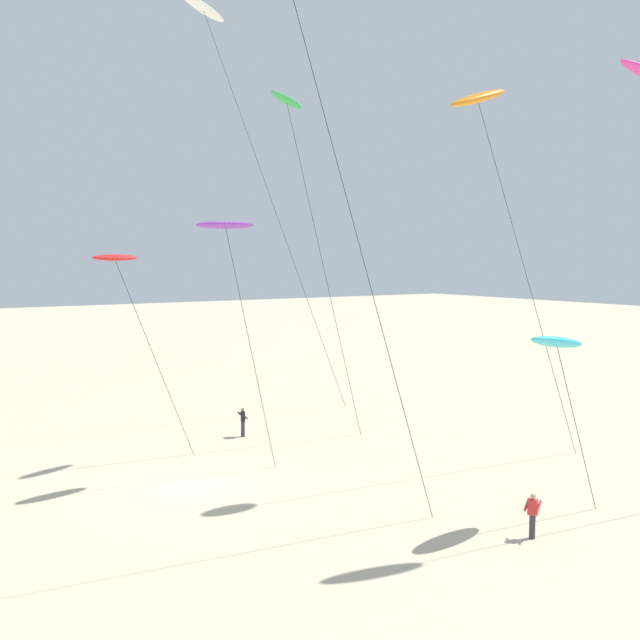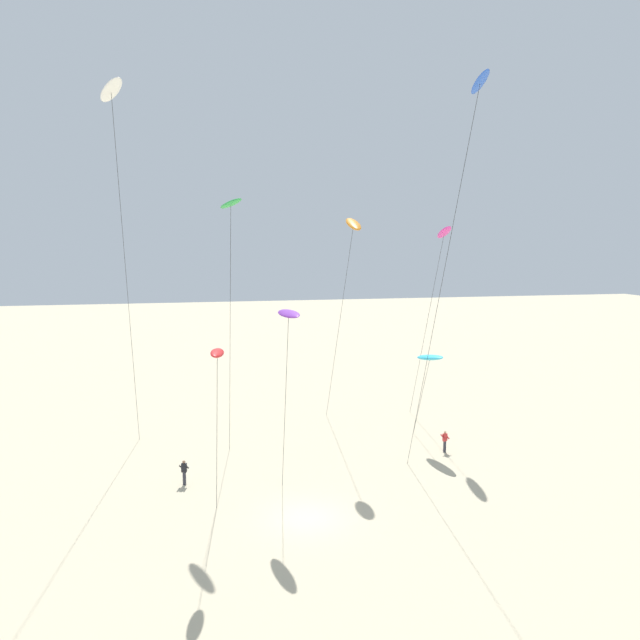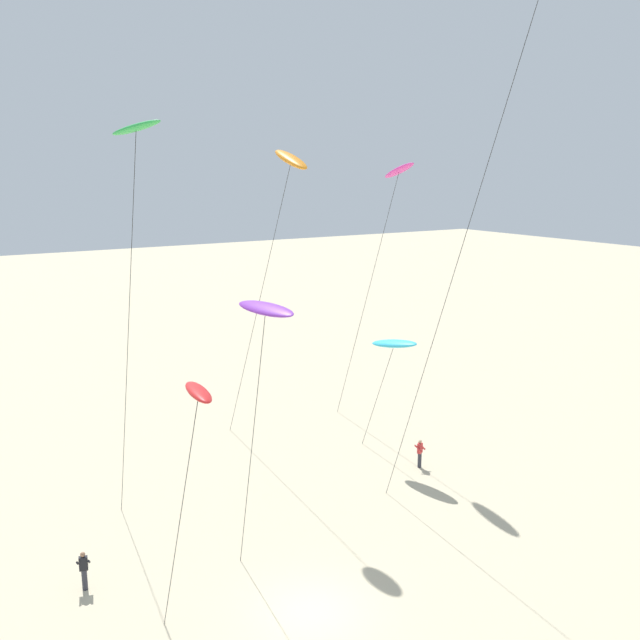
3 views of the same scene
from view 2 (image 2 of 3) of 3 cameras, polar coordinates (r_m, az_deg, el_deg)
The scene contains 11 objects.
ground_plane at distance 34.69m, azimuth -1.32°, elevation -19.26°, with size 260.00×260.00×0.00m, color beige.
kite_red at distance 29.37m, azimuth -10.31°, elevation -3.42°, with size 1.02×5.04×10.41m.
kite_white at distance 37.42m, azimuth -20.26°, elevation 20.57°, with size 2.16×12.13×25.04m.
kite_purple at distance 33.24m, azimuth -3.19°, elevation 0.55°, with size 1.44×4.22×11.92m.
kite_blue at distance 33.24m, azimuth 15.62°, elevation 21.14°, with size 1.07×9.68×24.59m.
kite_green at distance 37.76m, azimuth -8.97°, elevation 11.18°, with size 1.74×6.38×18.67m.
kite_magenta at distance 47.04m, azimuth 12.36°, elevation 8.46°, with size 1.33×7.71×17.23m.
kite_cyan at distance 44.80m, azimuth 10.99°, elevation -3.73°, with size 1.63×4.56×7.53m.
kite_orange at distance 43.49m, azimuth 3.36°, elevation 9.52°, with size 1.13×9.44×17.95m.
kite_flyer_nearest at distance 45.00m, azimuth 12.45°, elevation -11.79°, with size 0.69×0.67×1.67m.
kite_flyer_middle at distance 39.46m, azimuth -13.51°, elevation -14.63°, with size 0.65×0.63×1.67m.
Camera 2 is at (-5.61, -30.47, 15.61)m, focal length 31.79 mm.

